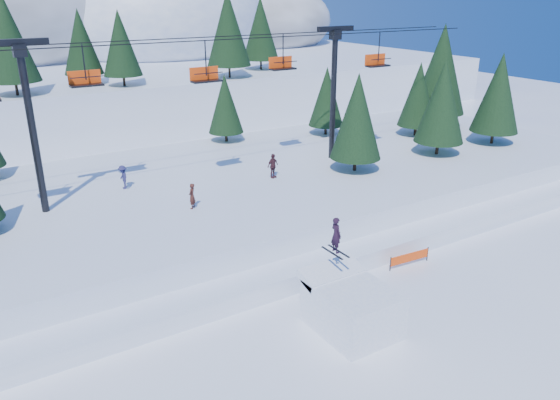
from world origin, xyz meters
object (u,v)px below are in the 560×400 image
chairlift (190,86)px  banner_near (409,257)px  banner_far (404,241)px  jump_kicker (351,306)px

chairlift → banner_near: chairlift is taller
banner_near → banner_far: bearing=53.5°
jump_kicker → banner_near: (6.99, 3.15, -0.69)m
banner_near → jump_kicker: bearing=-155.7°
chairlift → banner_near: 18.00m
chairlift → banner_far: size_ratio=16.79×
jump_kicker → chairlift: chairlift is taller
banner_near → chairlift: bearing=118.4°
jump_kicker → chairlift: size_ratio=0.11×
jump_kicker → banner_far: (8.37, 5.01, -0.69)m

